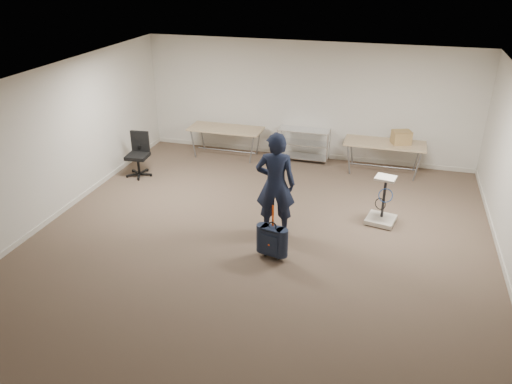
% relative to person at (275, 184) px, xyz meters
% --- Properties ---
extents(ground, '(9.00, 9.00, 0.00)m').
position_rel_person_xyz_m(ground, '(-0.18, -0.60, -0.95)').
color(ground, '#4E412F').
rests_on(ground, ground).
extents(room_shell, '(8.00, 9.00, 9.00)m').
position_rel_person_xyz_m(room_shell, '(-0.18, 0.78, -0.90)').
color(room_shell, silver).
rests_on(room_shell, ground).
extents(folding_table_left, '(1.80, 0.75, 0.73)m').
position_rel_person_xyz_m(folding_table_left, '(-2.08, 3.35, -0.28)').
color(folding_table_left, '#97835C').
rests_on(folding_table_left, ground).
extents(folding_table_right, '(1.80, 0.75, 0.73)m').
position_rel_person_xyz_m(folding_table_right, '(1.72, 3.35, -0.28)').
color(folding_table_right, '#97835C').
rests_on(folding_table_right, ground).
extents(wire_shelf, '(1.22, 0.47, 0.80)m').
position_rel_person_xyz_m(wire_shelf, '(-0.18, 3.60, -0.51)').
color(wire_shelf, white).
rests_on(wire_shelf, ground).
extents(person, '(0.76, 0.56, 1.91)m').
position_rel_person_xyz_m(person, '(0.00, 0.00, 0.00)').
color(person, black).
rests_on(person, ground).
extents(suitcase, '(0.39, 0.28, 0.97)m').
position_rel_person_xyz_m(suitcase, '(0.16, -0.84, -0.62)').
color(suitcase, '#162132').
rests_on(suitcase, ground).
extents(office_chair, '(0.60, 0.60, 0.99)m').
position_rel_person_xyz_m(office_chair, '(-3.60, 1.70, -0.65)').
color(office_chair, black).
rests_on(office_chair, ground).
extents(equipment_cart, '(0.60, 0.60, 0.94)m').
position_rel_person_xyz_m(equipment_cart, '(1.83, 0.90, -0.71)').
color(equipment_cart, beige).
rests_on(equipment_cart, ground).
extents(cardboard_box, '(0.48, 0.42, 0.30)m').
position_rel_person_xyz_m(cardboard_box, '(2.06, 3.38, -0.07)').
color(cardboard_box, olive).
rests_on(cardboard_box, folding_table_right).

